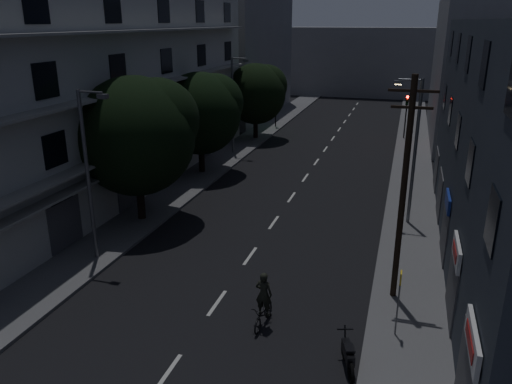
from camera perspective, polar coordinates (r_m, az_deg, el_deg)
The scene contains 20 objects.
ground at distance 37.36m, azimuth 5.81°, elevation 1.86°, with size 160.00×160.00×0.00m, color black.
sidewalk_left at distance 39.39m, azimuth -4.96°, elevation 2.90°, with size 3.00×90.00×0.15m, color #565659.
sidewalk_right at distance 36.74m, azimuth 17.35°, elevation 0.90°, with size 3.00×90.00×0.15m, color #565659.
lane_markings at distance 43.29m, azimuth 7.45°, elevation 4.20°, with size 0.15×60.50×0.01m.
building_left at distance 33.97m, azimuth -16.97°, elevation 11.51°, with size 7.00×36.00×14.00m.
building_far_left at distance 61.10m, azimuth -0.99°, elevation 16.24°, with size 6.00×20.00×16.00m, color slate.
building_far_right at distance 52.54m, azimuth 23.21°, elevation 12.67°, with size 6.00×20.00×13.00m, color slate.
building_far_end at distance 80.59m, azimuth 12.47°, elevation 14.35°, with size 24.00×8.00×10.00m, color slate.
tree_near at distance 28.17m, azimuth -13.44°, elevation 6.74°, with size 6.56×6.56×8.09m.
tree_mid at distance 37.00m, azimuth -6.31°, elevation 9.26°, with size 6.00×6.00×7.38m.
tree_far at distance 48.21m, azimuth 0.04°, elevation 11.41°, with size 5.71×5.71×7.07m.
traffic_signal_far_right at distance 50.18m, azimuth 16.83°, elevation 9.21°, with size 0.28×0.37×4.10m.
traffic_signal_far_left at distance 53.72m, azimuth 2.28°, elevation 10.59°, with size 0.28×0.37×4.10m.
street_lamp_left_near at distance 23.88m, azimuth -18.53°, elevation 2.57°, with size 1.51×0.25×8.00m.
street_lamp_right at distance 28.25m, azimuth 17.55°, elevation 5.12°, with size 1.51×0.25×8.00m.
street_lamp_left_far at distance 42.44m, azimuth -2.56°, elevation 10.38°, with size 1.51×0.25×8.00m.
utility_pole at distance 20.02m, azimuth 16.53°, elevation 0.50°, with size 1.80×0.24×9.00m.
bus_stop_sign at distance 18.63m, azimuth 16.06°, elevation -10.92°, with size 0.06×0.35×2.52m.
motorcycle at distance 17.57m, azimuth 10.44°, elevation -17.92°, with size 0.81×1.87×1.24m.
cyclist at distance 19.19m, azimuth 0.88°, elevation -13.11°, with size 0.76×1.81×2.23m.
Camera 1 is at (6.71, -10.09, 10.95)m, focal length 35.00 mm.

